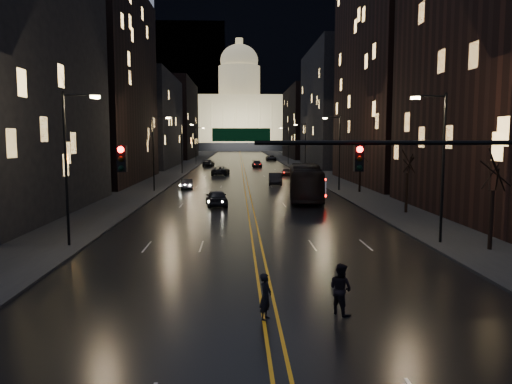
{
  "coord_description": "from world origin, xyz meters",
  "views": [
    {
      "loc": [
        -1.15,
        -18.98,
        6.38
      ],
      "look_at": [
        -0.04,
        10.81,
        3.14
      ],
      "focal_mm": 35.0,
      "sensor_mm": 36.0,
      "label": 1
    }
  ],
  "objects": [
    {
      "name": "streetlamp_left_dist",
      "position": [
        -10.81,
        100.0,
        5.08
      ],
      "size": [
        2.13,
        0.25,
        9.0
      ],
      "color": "black",
      "rests_on": "ground"
    },
    {
      "name": "streetlamp_right_mid",
      "position": [
        10.81,
        40.0,
        5.08
      ],
      "size": [
        2.13,
        0.25,
        9.0
      ],
      "color": "black",
      "rests_on": "ground"
    },
    {
      "name": "building_right_tall",
      "position": [
        21.0,
        50.0,
        19.0
      ],
      "size": [
        12.0,
        30.0,
        38.0
      ],
      "primitive_type": "cube",
      "color": "black",
      "rests_on": "ground"
    },
    {
      "name": "streetlamp_left_near",
      "position": [
        -10.81,
        10.0,
        5.08
      ],
      "size": [
        2.13,
        0.25,
        9.0
      ],
      "color": "black",
      "rests_on": "ground"
    },
    {
      "name": "traffic_signal",
      "position": [
        5.91,
        -0.0,
        5.1
      ],
      "size": [
        17.29,
        0.45,
        7.0
      ],
      "color": "black",
      "rests_on": "ground"
    },
    {
      "name": "receding_car_a",
      "position": [
        3.99,
        48.63,
        0.82
      ],
      "size": [
        1.93,
        5.05,
        1.64
      ],
      "primitive_type": "imported",
      "rotation": [
        0.0,
        0.0,
        -0.04
      ],
      "color": "black",
      "rests_on": "ground"
    },
    {
      "name": "center_line",
      "position": [
        0.0,
        130.0,
        0.03
      ],
      "size": [
        0.62,
        320.0,
        0.01
      ],
      "primitive_type": "cube",
      "color": "orange",
      "rests_on": "road"
    },
    {
      "name": "ground",
      "position": [
        0.0,
        0.0,
        0.0
      ],
      "size": [
        900.0,
        900.0,
        0.0
      ],
      "primitive_type": "plane",
      "color": "black",
      "rests_on": "ground"
    },
    {
      "name": "streetlamp_right_near",
      "position": [
        10.81,
        10.0,
        5.08
      ],
      "size": [
        2.13,
        0.25,
        9.0
      ],
      "color": "black",
      "rests_on": "ground"
    },
    {
      "name": "streetlamp_left_far",
      "position": [
        -10.81,
        70.0,
        5.08
      ],
      "size": [
        2.13,
        0.25,
        9.0
      ],
      "color": "black",
      "rests_on": "ground"
    },
    {
      "name": "building_right_mid",
      "position": [
        21.0,
        92.0,
        13.0
      ],
      "size": [
        12.0,
        34.0,
        26.0
      ],
      "primitive_type": "cube",
      "color": "black",
      "rests_on": "ground"
    },
    {
      "name": "streetlamp_left_mid",
      "position": [
        -10.81,
        40.0,
        5.08
      ],
      "size": [
        2.13,
        0.25,
        9.0
      ],
      "color": "black",
      "rests_on": "ground"
    },
    {
      "name": "oncoming_car_c",
      "position": [
        -4.03,
        66.61,
        0.79
      ],
      "size": [
        3.2,
        5.91,
        1.57
      ],
      "primitive_type": "imported",
      "rotation": [
        0.0,
        0.0,
        3.03
      ],
      "color": "black",
      "rests_on": "ground"
    },
    {
      "name": "receding_car_b",
      "position": [
        7.04,
        64.27,
        0.67
      ],
      "size": [
        2.04,
        4.11,
        1.35
      ],
      "primitive_type": "imported",
      "rotation": [
        0.0,
        0.0,
        -0.12
      ],
      "color": "black",
      "rests_on": "ground"
    },
    {
      "name": "tree_right_far",
      "position": [
        13.0,
        38.0,
        4.53
      ],
      "size": [
        2.4,
        2.4,
        6.65
      ],
      "color": "black",
      "rests_on": "ground"
    },
    {
      "name": "sidewalk_right",
      "position": [
        14.0,
        130.0,
        0.08
      ],
      "size": [
        8.0,
        320.0,
        0.16
      ],
      "primitive_type": "cube",
      "color": "black",
      "rests_on": "ground"
    },
    {
      "name": "mountain_ridge",
      "position": [
        40.0,
        380.0,
        65.0
      ],
      "size": [
        520.0,
        60.0,
        130.0
      ],
      "primitive_type": "cube",
      "color": "black",
      "rests_on": "ground"
    },
    {
      "name": "road",
      "position": [
        0.0,
        130.0,
        0.01
      ],
      "size": [
        20.0,
        320.0,
        0.02
      ],
      "primitive_type": "cube",
      "color": "black",
      "rests_on": "ground"
    },
    {
      "name": "streetlamp_right_far",
      "position": [
        10.81,
        70.0,
        5.08
      ],
      "size": [
        2.13,
        0.25,
        9.0
      ],
      "color": "black",
      "rests_on": "ground"
    },
    {
      "name": "oncoming_car_d",
      "position": [
        -7.69,
        93.5,
        0.79
      ],
      "size": [
        2.68,
        5.64,
        1.59
      ],
      "primitive_type": "imported",
      "rotation": [
        0.0,
        0.0,
        3.06
      ],
      "color": "black",
      "rests_on": "ground"
    },
    {
      "name": "streetlamp_right_dist",
      "position": [
        10.81,
        100.0,
        5.08
      ],
      "size": [
        2.13,
        0.25,
        9.0
      ],
      "color": "black",
      "rests_on": "ground"
    },
    {
      "name": "bus",
      "position": [
        5.88,
        32.19,
        1.82
      ],
      "size": [
        4.32,
        13.34,
        3.65
      ],
      "primitive_type": "imported",
      "rotation": [
        0.0,
        0.0,
        -0.1
      ],
      "color": "black",
      "rests_on": "ground"
    },
    {
      "name": "pedestrian_b",
      "position": [
        2.57,
        -1.55,
        0.94
      ],
      "size": [
        0.96,
        1.03,
        1.89
      ],
      "primitive_type": "imported",
      "rotation": [
        0.0,
        0.0,
        2.23
      ],
      "color": "black",
      "rests_on": "ground"
    },
    {
      "name": "pedestrian_a",
      "position": [
        -0.18,
        -2.0,
        0.83
      ],
      "size": [
        0.61,
        0.72,
        1.66
      ],
      "primitive_type": "imported",
      "rotation": [
        0.0,
        0.0,
        1.15
      ],
      "color": "black",
      "rests_on": "ground"
    },
    {
      "name": "building_left_mid",
      "position": [
        -21.0,
        54.0,
        14.0
      ],
      "size": [
        12.0,
        30.0,
        28.0
      ],
      "primitive_type": "cube",
      "color": "black",
      "rests_on": "ground"
    },
    {
      "name": "oncoming_car_a",
      "position": [
        -3.11,
        27.52,
        0.79
      ],
      "size": [
        2.4,
        4.83,
        1.58
      ],
      "primitive_type": "imported",
      "rotation": [
        0.0,
        0.0,
        3.26
      ],
      "color": "black",
      "rests_on": "ground"
    },
    {
      "name": "receding_car_d",
      "position": [
        8.3,
        120.85,
        0.79
      ],
      "size": [
        2.87,
        5.81,
        1.59
      ],
      "primitive_type": "imported",
      "rotation": [
        0.0,
        0.0,
        0.04
      ],
      "color": "black",
      "rests_on": "ground"
    },
    {
      "name": "building_right_dist",
      "position": [
        21.0,
        140.0,
        11.0
      ],
      "size": [
        12.0,
        40.0,
        22.0
      ],
      "primitive_type": "cube",
      "color": "black",
      "rests_on": "ground"
    },
    {
      "name": "building_left_far",
      "position": [
        -21.0,
        92.0,
        10.0
      ],
      "size": [
        12.0,
        34.0,
        20.0
      ],
      "primitive_type": "cube",
      "color": "black",
      "rests_on": "ground"
    },
    {
      "name": "oncoming_car_b",
      "position": [
        -7.5,
        43.31,
        0.67
      ],
      "size": [
        1.86,
        4.18,
        1.33
      ],
      "primitive_type": "imported",
      "rotation": [
        0.0,
        0.0,
        3.25
      ],
      "color": "black",
      "rests_on": "ground"
    },
    {
      "name": "receding_car_c",
      "position": [
        3.09,
        89.25,
        0.73
      ],
      "size": [
        2.22,
        5.09,
        1.46
      ],
      "primitive_type": "imported",
      "rotation": [
        0.0,
        0.0,
        0.04
      ],
      "color": "black",
      "rests_on": "ground"
    },
    {
      "name": "tree_right_near",
      "position": [
        13.0,
        8.0,
        4.53
      ],
      "size": [
        2.4,
        2.4,
        6.65
      ],
      "color": "black",
      "rests_on": "ground"
    },
    {
      "name": "building_left_dist",
      "position": [
        -21.0,
        140.0,
        12.0
      ],
      "size": [
        12.0,
        40.0,
        24.0
      ],
      "primitive_type": "cube",
      "color": "black",
      "rests_on": "ground"
    },
    {
      "name": "sidewalk_left",
      "position": [
        -14.0,
        130.0,
        0.08
      ],
      "size": [
        8.0,
        320.0,
        0.16
      ],
      "primitive_type": "cube",
      "color": "black",
      "rests_on": "ground"
    },
    {
      "name": "capitol",
      "position": [
        0.0,
        250.0,
        17.15
      ],
      "size": [
        90.0,
        50.0,
        58.5
      ],
      "color": "black",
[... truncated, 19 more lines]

